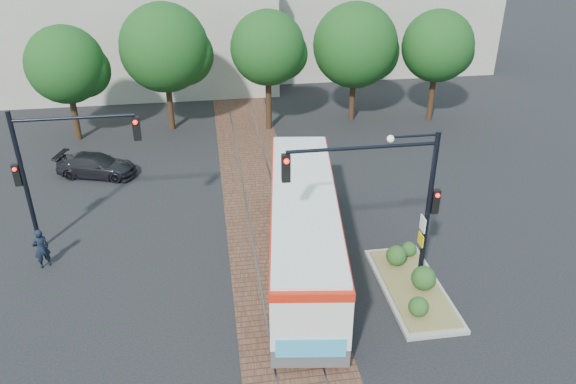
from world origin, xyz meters
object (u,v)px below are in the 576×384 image
at_px(city_bus, 304,225).
at_px(officer, 41,248).
at_px(signal_pole_main, 396,191).
at_px(traffic_island, 412,281).
at_px(signal_pole_left, 51,162).
at_px(parked_car, 97,165).

relative_size(city_bus, officer, 7.05).
bearing_deg(officer, signal_pole_main, 133.37).
bearing_deg(traffic_island, signal_pole_left, 159.64).
distance_m(signal_pole_main, parked_car, 17.00).
bearing_deg(parked_car, city_bus, -118.67).
xyz_separation_m(signal_pole_main, officer, (-12.88, 3.43, -3.32)).
distance_m(city_bus, officer, 10.24).
distance_m(traffic_island, officer, 14.29).
distance_m(signal_pole_left, parked_car, 7.45).
relative_size(city_bus, traffic_island, 2.28).
xyz_separation_m(signal_pole_main, parked_car, (-12.00, 11.49, -3.57)).
bearing_deg(traffic_island, parked_car, 138.22).
xyz_separation_m(traffic_island, signal_pole_left, (-13.19, 4.89, 3.54)).
bearing_deg(signal_pole_left, officer, -115.44).
height_order(signal_pole_main, parked_car, signal_pole_main).
height_order(city_bus, parked_car, city_bus).
distance_m(traffic_island, signal_pole_main, 3.95).
relative_size(signal_pole_main, signal_pole_left, 1.00).
distance_m(city_bus, signal_pole_left, 10.06).
relative_size(traffic_island, officer, 3.09).
height_order(city_bus, officer, city_bus).
height_order(traffic_island, signal_pole_main, signal_pole_main).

